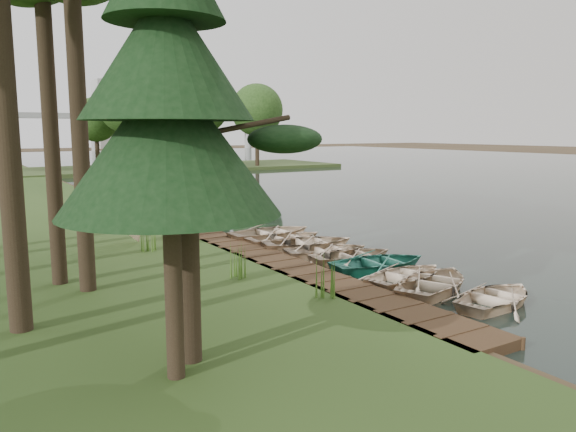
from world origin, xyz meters
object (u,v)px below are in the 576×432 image
stored_rowboat (137,233)px  rowboat_0 (497,294)px  boardwalk (293,271)px  rowboat_1 (435,279)px  pine_tree (167,94)px  rowboat_2 (408,273)px

stored_rowboat → rowboat_0: bearing=-151.9°
boardwalk → rowboat_1: bearing=-57.5°
rowboat_0 → pine_tree: (-9.08, -0.21, 4.92)m
boardwalk → rowboat_0: size_ratio=5.28×
rowboat_0 → stored_rowboat: size_ratio=0.85×
rowboat_0 → rowboat_2: size_ratio=0.95×
rowboat_0 → pine_tree: size_ratio=0.38×
boardwalk → pine_tree: 9.98m
boardwalk → rowboat_1: size_ratio=4.62×
boardwalk → rowboat_2: rowboat_2 is taller
rowboat_0 → rowboat_2: bearing=-1.5°
stored_rowboat → pine_tree: 13.67m
rowboat_1 → rowboat_2: rowboat_1 is taller
rowboat_2 → pine_tree: pine_tree is taller
rowboat_0 → stored_rowboat: (-6.00, 12.29, 0.30)m
stored_rowboat → boardwalk: bearing=-152.5°
rowboat_2 → pine_tree: bearing=98.6°
pine_tree → stored_rowboat: bearing=76.2°
rowboat_2 → rowboat_0: bearing=178.7°
boardwalk → pine_tree: pine_tree is taller
rowboat_1 → rowboat_2: (-0.07, 1.03, -0.03)m
boardwalk → pine_tree: size_ratio=1.99×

